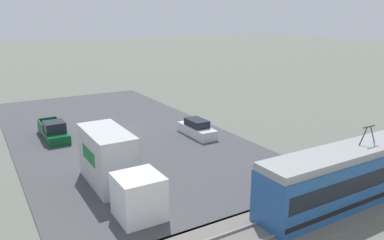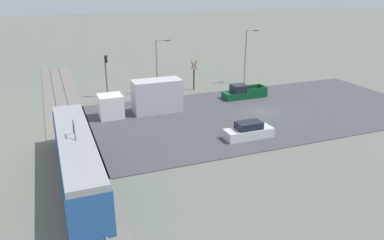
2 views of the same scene
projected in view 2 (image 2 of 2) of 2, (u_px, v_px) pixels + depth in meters
ground_plane at (261, 112)px, 43.72m from camera, size 320.00×320.00×0.00m
road_surface at (261, 112)px, 43.70m from camera, size 19.33×38.86×0.08m
rail_bed at (70, 138)px, 36.32m from camera, size 68.04×4.40×0.22m
light_rail_tram at (77, 159)px, 28.04m from camera, size 15.95×2.71×4.64m
box_truck at (146, 98)px, 42.61m from camera, size 2.54×9.41×3.77m
pickup_truck at (244, 93)px, 48.68m from camera, size 1.91×5.82×1.79m
sedan_car_0 at (249, 131)px, 36.07m from camera, size 1.71×4.77×1.60m
traffic_light_pole at (106, 71)px, 48.28m from camera, size 0.28×0.47×5.51m
street_tree at (194, 76)px, 52.27m from camera, size 1.00×0.84×4.21m
street_lamp_near_crossing at (247, 53)px, 54.62m from camera, size 0.36×1.95×7.93m
street_lamp_mid_block at (158, 63)px, 49.23m from camera, size 0.36×1.95×7.34m
no_parking_sign at (176, 82)px, 51.73m from camera, size 0.32×0.08×2.16m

